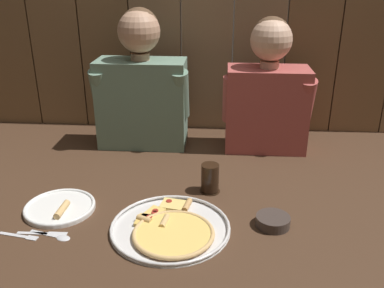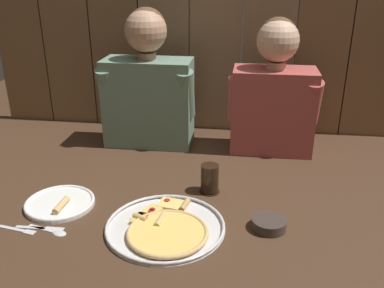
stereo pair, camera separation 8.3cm
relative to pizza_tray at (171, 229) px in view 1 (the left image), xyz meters
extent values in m
plane|color=#422B1C|center=(0.06, 0.17, -0.01)|extent=(3.20, 3.20, 0.00)
cylinder|color=silver|center=(0.00, 0.01, -0.01)|extent=(0.37, 0.37, 0.01)
torus|color=silver|center=(0.00, 0.01, 0.00)|extent=(0.37, 0.37, 0.01)
cylinder|color=#B23823|center=(0.01, -0.03, 0.00)|extent=(0.24, 0.24, 0.00)
cylinder|color=#EFC660|center=(0.01, -0.03, 0.00)|extent=(0.23, 0.23, 0.01)
torus|color=tan|center=(0.01, -0.03, 0.00)|extent=(0.25, 0.25, 0.01)
cube|color=#EFC660|center=(-0.07, 0.08, 0.00)|extent=(0.08, 0.10, 0.01)
cylinder|color=tan|center=(-0.09, 0.04, 0.01)|extent=(0.05, 0.04, 0.02)
cylinder|color=#A3281E|center=(-0.06, 0.08, 0.01)|extent=(0.02, 0.02, 0.00)
cylinder|color=#A3281E|center=(-0.06, 0.09, 0.01)|extent=(0.02, 0.02, 0.00)
cube|color=#F4D170|center=(-0.01, 0.14, 0.00)|extent=(0.10, 0.08, 0.01)
cylinder|color=tan|center=(0.04, 0.13, 0.01)|extent=(0.03, 0.07, 0.02)
cylinder|color=#A3281E|center=(-0.03, 0.15, 0.01)|extent=(0.02, 0.02, 0.00)
cube|color=#EABC56|center=(-0.07, 0.03, 0.00)|extent=(0.10, 0.08, 0.01)
cylinder|color=tan|center=(-0.02, 0.03, 0.01)|extent=(0.03, 0.07, 0.02)
cylinder|color=#A3281E|center=(-0.08, 0.05, 0.01)|extent=(0.02, 0.02, 0.00)
cylinder|color=#A3281E|center=(-0.09, 0.03, 0.01)|extent=(0.02, 0.02, 0.00)
cylinder|color=white|center=(-0.39, 0.10, 0.00)|extent=(0.24, 0.24, 0.01)
torus|color=white|center=(-0.39, 0.10, 0.00)|extent=(0.24, 0.24, 0.01)
cylinder|color=tan|center=(-0.37, 0.06, 0.01)|extent=(0.02, 0.09, 0.02)
cylinder|color=black|center=(0.11, 0.26, -0.01)|extent=(0.07, 0.07, 0.01)
cylinder|color=black|center=(0.11, 0.26, 0.05)|extent=(0.06, 0.06, 0.10)
cylinder|color=#3D332D|center=(0.32, 0.06, 0.01)|extent=(0.11, 0.11, 0.03)
cylinder|color=#B23823|center=(0.32, 0.06, 0.02)|extent=(0.09, 0.09, 0.02)
cube|color=silver|center=(-0.48, -0.06, -0.01)|extent=(0.10, 0.03, 0.01)
cube|color=silver|center=(-0.41, -0.07, -0.01)|extent=(0.04, 0.03, 0.01)
cube|color=silver|center=(-0.42, -0.05, -0.01)|extent=(0.10, 0.01, 0.01)
cube|color=silver|center=(-0.35, -0.04, -0.01)|extent=(0.06, 0.02, 0.00)
cube|color=silver|center=(-0.39, -0.04, -0.01)|extent=(0.10, 0.03, 0.01)
ellipsoid|color=silver|center=(-0.32, -0.06, -0.01)|extent=(0.05, 0.04, 0.01)
cube|color=slate|center=(-0.21, 0.69, 0.18)|extent=(0.39, 0.18, 0.39)
cylinder|color=tan|center=(-0.21, 0.69, 0.39)|extent=(0.08, 0.08, 0.03)
sphere|color=tan|center=(-0.21, 0.69, 0.50)|extent=(0.18, 0.18, 0.18)
sphere|color=brown|center=(-0.21, 0.70, 0.51)|extent=(0.17, 0.17, 0.17)
cylinder|color=slate|center=(-0.38, 0.65, 0.24)|extent=(0.08, 0.14, 0.23)
cylinder|color=slate|center=(-0.04, 0.65, 0.24)|extent=(0.08, 0.13, 0.23)
cube|color=#AD4C47|center=(0.34, 0.69, 0.17)|extent=(0.35, 0.19, 0.36)
cylinder|color=#DBAD8E|center=(0.34, 0.69, 0.37)|extent=(0.08, 0.08, 0.03)
sphere|color=#DBAD8E|center=(0.34, 0.69, 0.47)|extent=(0.17, 0.17, 0.17)
sphere|color=brown|center=(0.34, 0.70, 0.48)|extent=(0.16, 0.16, 0.16)
cylinder|color=#AD4C47|center=(0.18, 0.65, 0.23)|extent=(0.08, 0.11, 0.21)
cylinder|color=#AD4C47|center=(0.49, 0.65, 0.23)|extent=(0.08, 0.14, 0.21)
camera|label=1|loc=(0.15, -1.08, 0.74)|focal=39.21mm
camera|label=2|loc=(0.23, -1.07, 0.74)|focal=39.21mm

